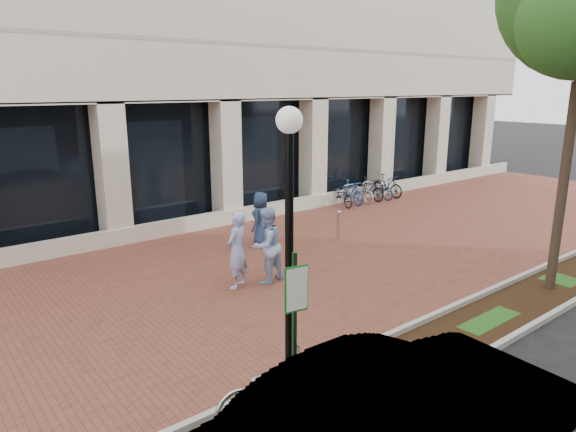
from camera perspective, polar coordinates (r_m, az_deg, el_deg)
ground at (r=13.42m, az=-2.77°, el=-6.06°), size 120.00×120.00×0.00m
brick_plaza at (r=13.42m, az=-2.77°, el=-6.04°), size 40.00×9.00×0.01m
planting_strip at (r=10.01m, az=15.71°, el=-14.00°), size 40.00×1.50×0.01m
curb_plaza_side at (r=10.38m, az=12.31°, el=-12.37°), size 40.00×0.12×0.12m
curb_street_side at (r=9.63m, az=19.46°, el=-15.12°), size 40.00×0.12×0.12m
parking_sign at (r=6.74m, az=0.78°, el=-12.06°), size 0.34×0.07×2.65m
lamppost at (r=7.10m, az=0.13°, el=-3.52°), size 0.36×0.36×4.40m
locked_bicycle at (r=7.76m, az=-1.61°, el=-18.22°), size 1.92×0.84×0.98m
pedestrian_left at (r=12.09m, az=-5.67°, el=-3.79°), size 0.80×0.69×1.85m
pedestrian_mid at (r=12.35m, az=-2.41°, el=-3.29°), size 1.01×0.85×1.87m
pedestrian_right at (r=15.22m, az=-3.02°, el=-0.36°), size 0.95×0.84×1.64m
bollard at (r=15.99m, az=5.63°, el=-0.97°), size 0.12×0.12×0.93m
bike_rack_cluster at (r=21.51m, az=8.50°, el=2.85°), size 3.48×1.76×0.97m
sedan_near_curb at (r=6.54m, az=12.50°, el=-21.82°), size 5.14×1.98×1.67m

